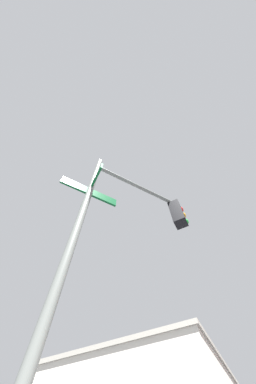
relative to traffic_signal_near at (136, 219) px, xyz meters
The scene contains 1 object.
traffic_signal_near is the anchor object (origin of this frame).
Camera 1 is at (-5.19, -8.31, 1.27)m, focal length 18.33 mm.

